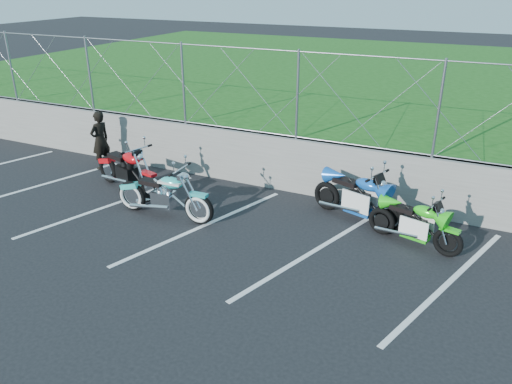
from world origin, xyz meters
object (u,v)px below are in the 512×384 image
at_px(naked_orange, 128,172).
at_px(sportbike_blue, 359,199).
at_px(cruiser_turquoise, 165,197).
at_px(sportbike_green, 416,225).
at_px(person_standing, 100,140).

height_order(naked_orange, sportbike_blue, naked_orange).
bearing_deg(sportbike_blue, cruiser_turquoise, -138.99).
xyz_separation_m(naked_orange, sportbike_green, (6.56, 0.26, -0.08)).
bearing_deg(naked_orange, person_standing, 165.95).
distance_m(cruiser_turquoise, sportbike_green, 5.07).
bearing_deg(sportbike_blue, sportbike_green, -6.45).
height_order(cruiser_turquoise, person_standing, person_standing).
xyz_separation_m(cruiser_turquoise, person_standing, (-3.26, 1.73, 0.31)).
relative_size(sportbike_blue, person_standing, 1.36).
relative_size(cruiser_turquoise, naked_orange, 1.03).
bearing_deg(sportbike_blue, person_standing, -163.36).
bearing_deg(person_standing, sportbike_green, 94.32).
bearing_deg(sportbike_green, person_standing, -169.66).
height_order(cruiser_turquoise, sportbike_blue, cruiser_turquoise).
xyz_separation_m(cruiser_turquoise, sportbike_blue, (3.72, 1.59, 0.02)).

